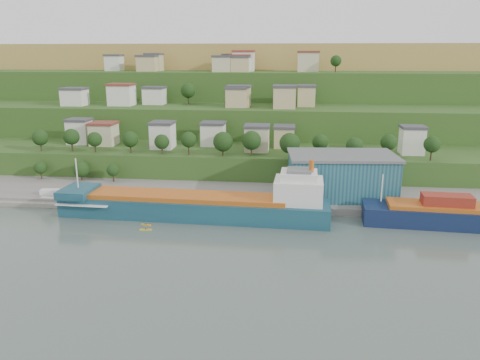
# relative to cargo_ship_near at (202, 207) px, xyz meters

# --- Properties ---
(ground) EXTENTS (500.00, 500.00, 0.00)m
(ground) POSITION_rel_cargo_ship_near_xyz_m (0.32, -10.05, -3.00)
(ground) COLOR #414F49
(ground) RESTS_ON ground
(quay) EXTENTS (220.00, 26.00, 4.00)m
(quay) POSITION_rel_cargo_ship_near_xyz_m (20.32, 17.95, -3.00)
(quay) COLOR slate
(quay) RESTS_ON ground
(pebble_beach) EXTENTS (40.00, 18.00, 2.40)m
(pebble_beach) POSITION_rel_cargo_ship_near_xyz_m (-54.68, 11.95, -3.00)
(pebble_beach) COLOR slate
(pebble_beach) RESTS_ON ground
(hillside) EXTENTS (360.00, 210.01, 96.00)m
(hillside) POSITION_rel_cargo_ship_near_xyz_m (0.30, 158.67, -2.92)
(hillside) COLOR #284719
(hillside) RESTS_ON ground
(cargo_ship_near) EXTENTS (73.42, 14.24, 18.77)m
(cargo_ship_near) POSITION_rel_cargo_ship_near_xyz_m (0.00, 0.00, 0.00)
(cargo_ship_near) COLOR #123446
(cargo_ship_near) RESTS_ON ground
(warehouse) EXTENTS (32.40, 21.39, 12.80)m
(warehouse) POSITION_rel_cargo_ship_near_xyz_m (38.55, 17.63, 5.44)
(warehouse) COLOR navy
(warehouse) RESTS_ON quay
(caravan) EXTENTS (5.61, 2.88, 2.51)m
(caravan) POSITION_rel_cargo_ship_near_xyz_m (-48.35, 9.29, -0.54)
(caravan) COLOR white
(caravan) RESTS_ON pebble_beach
(dinghy) EXTENTS (4.53, 2.10, 0.88)m
(dinghy) POSITION_rel_cargo_ship_near_xyz_m (-47.77, 6.55, -1.36)
(dinghy) COLOR silver
(dinghy) RESTS_ON pebble_beach
(kayak_orange) EXTENTS (2.85, 1.26, 0.71)m
(kayak_orange) POSITION_rel_cargo_ship_near_xyz_m (-13.52, -7.52, -2.79)
(kayak_orange) COLOR #FFA816
(kayak_orange) RESTS_ON ground
(kayak_yellow) EXTENTS (3.18, 0.86, 0.79)m
(kayak_yellow) POSITION_rel_cargo_ship_near_xyz_m (-12.51, -11.01, -2.77)
(kayak_yellow) COLOR gold
(kayak_yellow) RESTS_ON ground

